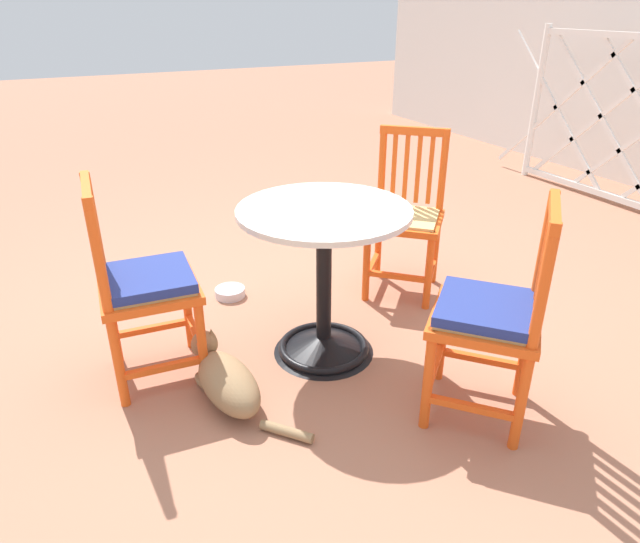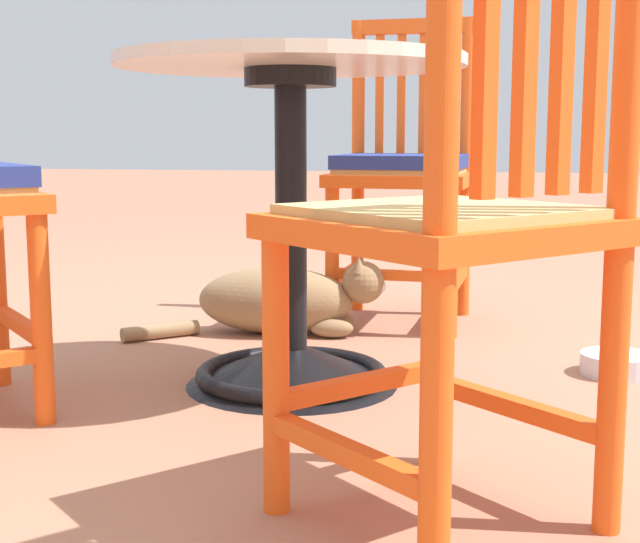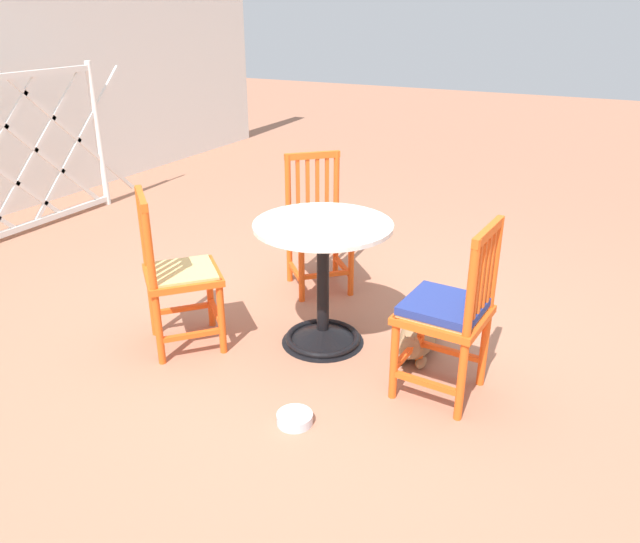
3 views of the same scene
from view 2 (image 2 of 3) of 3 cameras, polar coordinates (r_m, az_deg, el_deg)
name	(u,v)px [view 2 (image 2 of 3)]	position (r m, az deg, el deg)	size (l,w,h in m)	color
ground_plane	(354,381)	(2.13, 2.15, -6.84)	(24.00, 24.00, 0.00)	#A36B51
cafe_table	(291,261)	(2.04, -1.80, 0.69)	(0.76, 0.76, 0.73)	black
orange_chair_at_corner	(403,174)	(2.75, 5.19, 6.07)	(0.43, 0.43, 0.91)	#EA5619
orange_chair_near_fence	(458,229)	(1.28, 8.54, 2.63)	(0.57, 0.57, 0.91)	#EA5619
tabby_cat	(288,301)	(2.61, -1.97, -1.81)	(0.71, 0.34, 0.23)	#8E704C
pet_water_bowl	(617,364)	(2.29, 17.95, -5.49)	(0.17, 0.17, 0.05)	silver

